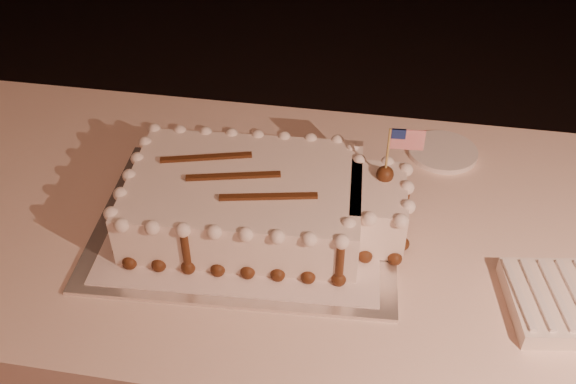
% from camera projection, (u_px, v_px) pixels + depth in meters
% --- Properties ---
extents(room_shell, '(6.10, 8.10, 2.90)m').
position_uv_depth(room_shell, '(127.00, 71.00, 0.37)').
color(room_shell, black).
rests_on(room_shell, ground).
extents(banquet_table, '(2.40, 0.80, 0.75)m').
position_uv_depth(banquet_table, '(292.00, 340.00, 1.48)').
color(banquet_table, '#FFDAC5').
rests_on(banquet_table, ground).
extents(cake_board, '(0.59, 0.46, 0.01)m').
position_uv_depth(cake_board, '(247.00, 222.00, 1.23)').
color(cake_board, silver).
rests_on(cake_board, banquet_table).
extents(doily, '(0.53, 0.41, 0.00)m').
position_uv_depth(doily, '(247.00, 220.00, 1.23)').
color(doily, white).
rests_on(doily, cake_board).
extents(sheet_cake, '(0.54, 0.33, 0.21)m').
position_uv_depth(sheet_cake, '(262.00, 201.00, 1.19)').
color(sheet_cake, white).
rests_on(sheet_cake, doily).
extents(side_plate, '(0.15, 0.15, 0.01)m').
position_uv_depth(side_plate, '(443.00, 152.00, 1.40)').
color(side_plate, white).
rests_on(side_plate, banquet_table).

